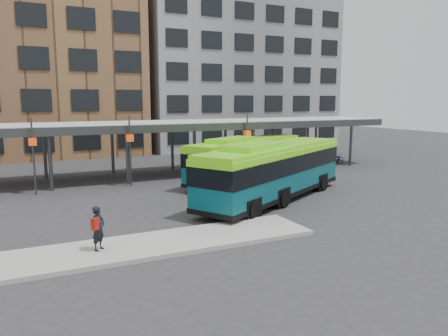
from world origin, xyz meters
TOP-DOWN VIEW (x-y plane):
  - ground at (0.00, 0.00)m, footprint 120.00×120.00m
  - boarding_island at (-5.50, -3.00)m, footprint 14.00×3.00m
  - canopy at (-0.06, 12.87)m, footprint 40.00×6.53m
  - building_brick at (-10.00, 32.00)m, footprint 26.00×14.00m
  - building_grey at (16.00, 32.00)m, footprint 24.00×14.00m
  - bus_front at (3.50, 1.91)m, footprint 12.45×8.59m
  - bus_rear at (5.08, 8.03)m, footprint 11.59×7.95m
  - pedestrian at (-7.39, -2.94)m, footprint 0.73×0.73m
  - bike_rack at (13.99, 12.06)m, footprint 7.28×1.51m

SIDE VIEW (x-z plane):
  - ground at x=0.00m, z-range 0.00..0.00m
  - boarding_island at x=-5.50m, z-range 0.00..0.18m
  - bike_rack at x=13.99m, z-range -0.05..0.99m
  - pedestrian at x=-7.39m, z-range 0.19..1.90m
  - bus_rear at x=5.08m, z-range 0.07..3.34m
  - bus_front at x=3.50m, z-range 0.07..3.59m
  - canopy at x=-0.06m, z-range 1.51..6.31m
  - building_grey at x=16.00m, z-range 0.00..20.00m
  - building_brick at x=-10.00m, z-range 0.00..22.00m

